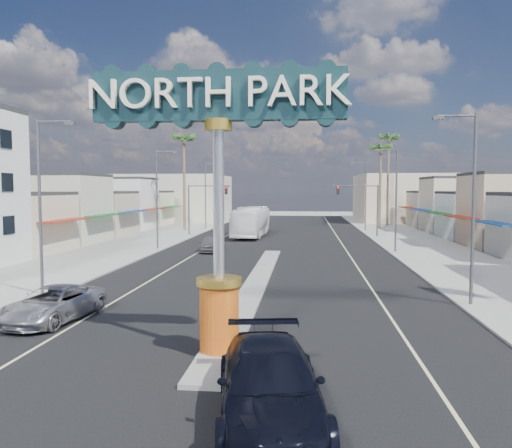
% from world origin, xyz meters
% --- Properties ---
extents(ground, '(160.00, 160.00, 0.00)m').
position_xyz_m(ground, '(0.00, 30.00, 0.00)').
color(ground, gray).
rests_on(ground, ground).
extents(road, '(20.00, 120.00, 0.01)m').
position_xyz_m(road, '(0.00, 30.00, 0.01)').
color(road, black).
rests_on(road, ground).
extents(median_island, '(1.30, 30.00, 0.16)m').
position_xyz_m(median_island, '(0.00, 14.00, 0.08)').
color(median_island, gray).
rests_on(median_island, ground).
extents(sidewalk_left, '(8.00, 120.00, 0.12)m').
position_xyz_m(sidewalk_left, '(-14.00, 30.00, 0.06)').
color(sidewalk_left, gray).
rests_on(sidewalk_left, ground).
extents(sidewalk_right, '(8.00, 120.00, 0.12)m').
position_xyz_m(sidewalk_right, '(14.00, 30.00, 0.06)').
color(sidewalk_right, gray).
rests_on(sidewalk_right, ground).
extents(storefront_row_left, '(12.00, 42.00, 6.00)m').
position_xyz_m(storefront_row_left, '(-24.00, 43.00, 3.00)').
color(storefront_row_left, beige).
rests_on(storefront_row_left, ground).
extents(storefront_row_right, '(12.00, 42.00, 6.00)m').
position_xyz_m(storefront_row_right, '(24.00, 43.00, 3.00)').
color(storefront_row_right, '#B7B29E').
rests_on(storefront_row_right, ground).
extents(backdrop_far_left, '(20.00, 20.00, 8.00)m').
position_xyz_m(backdrop_far_left, '(-22.00, 75.00, 4.00)').
color(backdrop_far_left, '#B7B29E').
rests_on(backdrop_far_left, ground).
extents(backdrop_far_right, '(20.00, 20.00, 8.00)m').
position_xyz_m(backdrop_far_right, '(22.00, 75.00, 4.00)').
color(backdrop_far_right, beige).
rests_on(backdrop_far_right, ground).
extents(gateway_sign, '(8.20, 1.50, 9.15)m').
position_xyz_m(gateway_sign, '(0.00, 1.98, 5.93)').
color(gateway_sign, '#D84610').
rests_on(gateway_sign, median_island).
extents(traffic_signal_left, '(5.09, 0.45, 6.00)m').
position_xyz_m(traffic_signal_left, '(-9.18, 43.99, 4.27)').
color(traffic_signal_left, '#47474C').
rests_on(traffic_signal_left, ground).
extents(traffic_signal_right, '(5.09, 0.45, 6.00)m').
position_xyz_m(traffic_signal_right, '(9.18, 43.99, 4.27)').
color(traffic_signal_right, '#47474C').
rests_on(traffic_signal_right, ground).
extents(streetlight_l_near, '(2.03, 0.22, 9.00)m').
position_xyz_m(streetlight_l_near, '(-10.43, 10.00, 5.07)').
color(streetlight_l_near, '#47474C').
rests_on(streetlight_l_near, ground).
extents(streetlight_l_mid, '(2.03, 0.22, 9.00)m').
position_xyz_m(streetlight_l_mid, '(-10.43, 30.00, 5.07)').
color(streetlight_l_mid, '#47474C').
rests_on(streetlight_l_mid, ground).
extents(streetlight_l_far, '(2.03, 0.22, 9.00)m').
position_xyz_m(streetlight_l_far, '(-10.43, 52.00, 5.07)').
color(streetlight_l_far, '#47474C').
rests_on(streetlight_l_far, ground).
extents(streetlight_r_near, '(2.03, 0.22, 9.00)m').
position_xyz_m(streetlight_r_near, '(10.43, 10.00, 5.07)').
color(streetlight_r_near, '#47474C').
rests_on(streetlight_r_near, ground).
extents(streetlight_r_mid, '(2.03, 0.22, 9.00)m').
position_xyz_m(streetlight_r_mid, '(10.43, 30.00, 5.07)').
color(streetlight_r_mid, '#47474C').
rests_on(streetlight_r_mid, ground).
extents(streetlight_r_far, '(2.03, 0.22, 9.00)m').
position_xyz_m(streetlight_r_far, '(10.43, 52.00, 5.07)').
color(streetlight_r_far, '#47474C').
rests_on(streetlight_r_far, ground).
extents(palm_left_far, '(2.60, 2.60, 13.10)m').
position_xyz_m(palm_left_far, '(-13.00, 50.00, 11.50)').
color(palm_left_far, brown).
rests_on(palm_left_far, ground).
extents(palm_right_mid, '(2.60, 2.60, 12.10)m').
position_xyz_m(palm_right_mid, '(13.00, 56.00, 10.60)').
color(palm_right_mid, brown).
rests_on(palm_right_mid, ground).
extents(palm_right_far, '(2.60, 2.60, 14.10)m').
position_xyz_m(palm_right_far, '(15.00, 62.00, 12.39)').
color(palm_right_far, brown).
rests_on(palm_right_far, ground).
extents(suv_left, '(3.08, 5.45, 1.44)m').
position_xyz_m(suv_left, '(-7.69, 5.59, 0.72)').
color(suv_left, '#ADADB2').
rests_on(suv_left, ground).
extents(suv_right, '(3.27, 6.32, 1.75)m').
position_xyz_m(suv_right, '(2.00, -2.50, 0.88)').
color(suv_right, black).
rests_on(suv_right, ground).
extents(car_parked_left, '(2.11, 4.40, 1.45)m').
position_xyz_m(car_parked_left, '(-5.50, 29.05, 0.72)').
color(car_parked_left, slate).
rests_on(car_parked_left, ground).
extents(city_bus, '(3.38, 12.54, 3.47)m').
position_xyz_m(city_bus, '(-3.47, 43.61, 1.73)').
color(city_bus, white).
rests_on(city_bus, ground).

